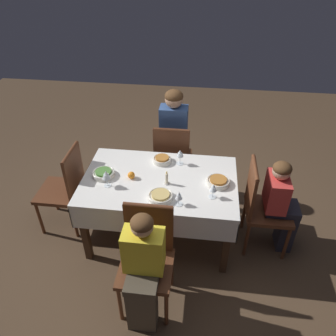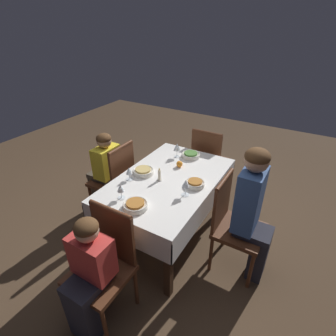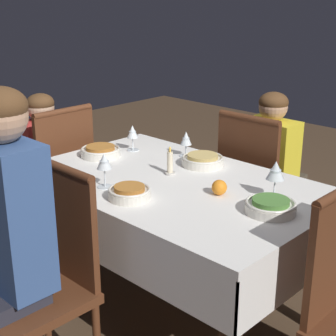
# 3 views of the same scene
# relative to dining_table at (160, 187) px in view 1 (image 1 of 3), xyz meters

# --- Properties ---
(ground_plane) EXTENTS (8.00, 8.00, 0.00)m
(ground_plane) POSITION_rel_dining_table_xyz_m (0.00, 0.00, -0.63)
(ground_plane) COLOR #4C3826
(dining_table) EXTENTS (1.42, 0.90, 0.72)m
(dining_table) POSITION_rel_dining_table_xyz_m (0.00, 0.00, 0.00)
(dining_table) COLOR white
(dining_table) RESTS_ON ground_plane
(chair_south) EXTENTS (0.42, 0.42, 0.93)m
(chair_south) POSITION_rel_dining_table_xyz_m (-0.04, -0.70, -0.12)
(chair_south) COLOR #562D19
(chair_south) RESTS_ON ground_plane
(chair_west) EXTENTS (0.42, 0.42, 0.93)m
(chair_west) POSITION_rel_dining_table_xyz_m (-0.95, -0.01, -0.12)
(chair_west) COLOR #562D19
(chair_west) RESTS_ON ground_plane
(chair_north) EXTENTS (0.42, 0.42, 0.93)m
(chair_north) POSITION_rel_dining_table_xyz_m (-0.00, 0.70, -0.12)
(chair_north) COLOR #562D19
(chair_north) RESTS_ON ground_plane
(chair_east) EXTENTS (0.42, 0.42, 0.93)m
(chair_east) POSITION_rel_dining_table_xyz_m (0.95, -0.04, -0.12)
(chair_east) COLOR #562D19
(chair_east) RESTS_ON ground_plane
(person_adult_denim) EXTENTS (0.30, 0.34, 1.26)m
(person_adult_denim) POSITION_rel_dining_table_xyz_m (-0.04, -0.85, 0.08)
(person_adult_denim) COLOR #282833
(person_adult_denim) RESTS_ON ground_plane
(person_child_red) EXTENTS (0.33, 0.30, 0.99)m
(person_child_red) POSITION_rel_dining_table_xyz_m (-1.13, -0.01, -0.09)
(person_child_red) COLOR #282833
(person_child_red) RESTS_ON ground_plane
(person_child_yellow) EXTENTS (0.30, 0.33, 1.02)m
(person_child_yellow) POSITION_rel_dining_table_xyz_m (-0.00, 0.86, -0.07)
(person_child_yellow) COLOR #4C4233
(person_child_yellow) RESTS_ON ground_plane
(bowl_south) EXTENTS (0.18, 0.18, 0.06)m
(bowl_south) POSITION_rel_dining_table_xyz_m (0.01, -0.28, 0.12)
(bowl_south) COLOR silver
(bowl_south) RESTS_ON dining_table
(wine_glass_south) EXTENTS (0.07, 0.07, 0.16)m
(wine_glass_south) POSITION_rel_dining_table_xyz_m (-0.16, -0.27, 0.20)
(wine_glass_south) COLOR white
(wine_glass_south) RESTS_ON dining_table
(bowl_west) EXTENTS (0.21, 0.21, 0.06)m
(bowl_west) POSITION_rel_dining_table_xyz_m (-0.53, 0.00, 0.12)
(bowl_west) COLOR silver
(bowl_west) RESTS_ON dining_table
(wine_glass_west) EXTENTS (0.07, 0.07, 0.14)m
(wine_glass_west) POSITION_rel_dining_table_xyz_m (-0.49, 0.19, 0.19)
(wine_glass_west) COLOR white
(wine_glass_west) RESTS_ON dining_table
(bowl_north) EXTENTS (0.21, 0.21, 0.06)m
(bowl_north) POSITION_rel_dining_table_xyz_m (-0.05, 0.26, 0.12)
(bowl_north) COLOR silver
(bowl_north) RESTS_ON dining_table
(wine_glass_north) EXTENTS (0.07, 0.07, 0.13)m
(wine_glass_north) POSITION_rel_dining_table_xyz_m (-0.21, 0.31, 0.18)
(wine_glass_north) COLOR white
(wine_glass_north) RESTS_ON dining_table
(bowl_east) EXTENTS (0.21, 0.21, 0.06)m
(bowl_east) POSITION_rel_dining_table_xyz_m (0.52, 0.01, 0.12)
(bowl_east) COLOR silver
(bowl_east) RESTS_ON dining_table
(wine_glass_east) EXTENTS (0.08, 0.08, 0.16)m
(wine_glass_east) POSITION_rel_dining_table_xyz_m (0.45, 0.15, 0.21)
(wine_glass_east) COLOR white
(wine_glass_east) RESTS_ON dining_table
(candle_centerpiece) EXTENTS (0.05, 0.05, 0.14)m
(candle_centerpiece) POSITION_rel_dining_table_xyz_m (-0.07, 0.05, 0.14)
(candle_centerpiece) COLOR beige
(candle_centerpiece) RESTS_ON dining_table
(orange_fruit) EXTENTS (0.07, 0.07, 0.07)m
(orange_fruit) POSITION_rel_dining_table_xyz_m (0.26, 0.01, 0.12)
(orange_fruit) COLOR orange
(orange_fruit) RESTS_ON dining_table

